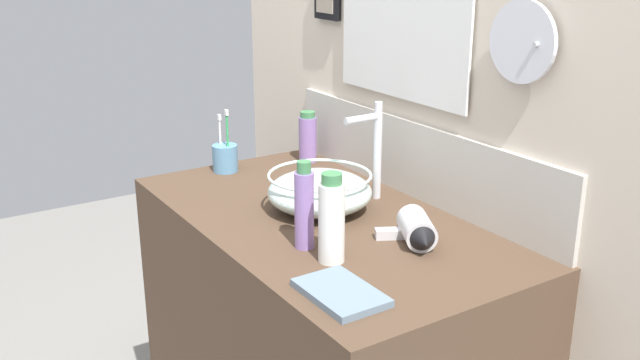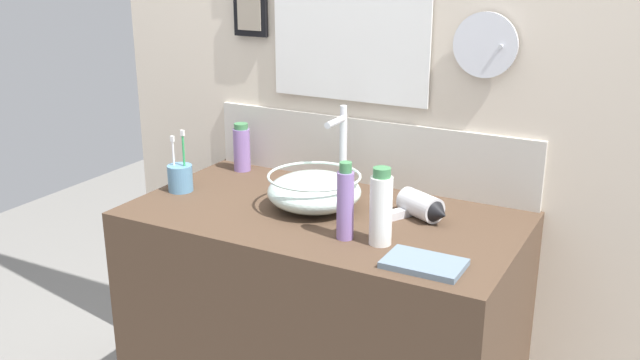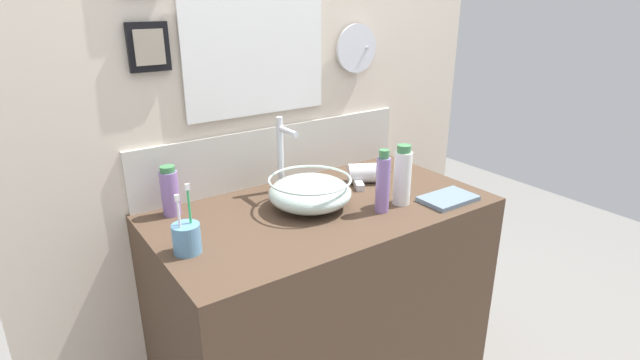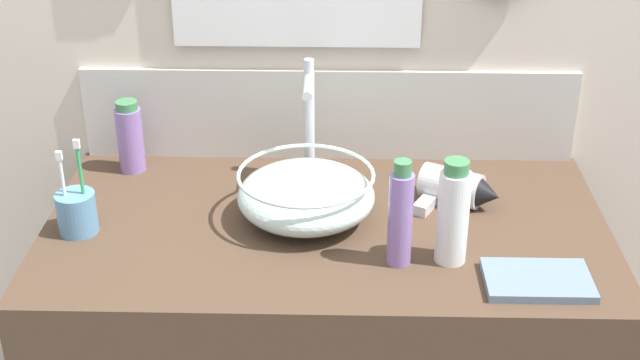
# 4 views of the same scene
# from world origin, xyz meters

# --- Properties ---
(back_panel) EXTENTS (1.96, 0.10, 2.55)m
(back_panel) POSITION_xyz_m (-0.00, 0.34, 1.28)
(back_panel) COLOR beige
(back_panel) RESTS_ON ground
(glass_bowl_sink) EXTENTS (0.28, 0.28, 0.11)m
(glass_bowl_sink) POSITION_xyz_m (-0.04, 0.02, 0.99)
(glass_bowl_sink) COLOR silver
(glass_bowl_sink) RESTS_ON vanity_counter
(faucet) EXTENTS (0.02, 0.12, 0.28)m
(faucet) POSITION_xyz_m (-0.04, 0.20, 1.09)
(faucet) COLOR silver
(faucet) RESTS_ON vanity_counter
(hair_drier) EXTENTS (0.20, 0.14, 0.08)m
(hair_drier) POSITION_xyz_m (0.28, 0.09, 0.97)
(hair_drier) COLOR silver
(hair_drier) RESTS_ON vanity_counter
(toothbrush_cup) EXTENTS (0.08, 0.08, 0.20)m
(toothbrush_cup) POSITION_xyz_m (-0.50, -0.04, 0.97)
(toothbrush_cup) COLOR #598CB2
(toothbrush_cup) RESTS_ON vanity_counter
(lotion_bottle) EXTENTS (0.06, 0.06, 0.17)m
(lotion_bottle) POSITION_xyz_m (-0.45, 0.23, 1.01)
(lotion_bottle) COLOR #8C6BB2
(lotion_bottle) RESTS_ON vanity_counter
(soap_dispenser) EXTENTS (0.05, 0.05, 0.22)m
(soap_dispenser) POSITION_xyz_m (0.14, -0.14, 1.03)
(soap_dispenser) COLOR #8C6BB2
(soap_dispenser) RESTS_ON vanity_counter
(shampoo_bottle) EXTENTS (0.06, 0.06, 0.21)m
(shampoo_bottle) POSITION_xyz_m (0.24, -0.13, 1.03)
(shampoo_bottle) COLOR white
(shampoo_bottle) RESTS_ON vanity_counter
(hand_towel) EXTENTS (0.20, 0.13, 0.02)m
(hand_towel) POSITION_xyz_m (0.39, -0.21, 0.94)
(hand_towel) COLOR slate
(hand_towel) RESTS_ON vanity_counter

